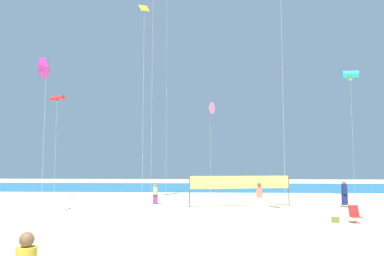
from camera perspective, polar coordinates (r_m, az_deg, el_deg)
ground_plane at (r=16.94m, az=-0.45°, el=-15.69°), size 120.00×120.00×0.00m
ocean_band at (r=51.28m, az=2.01°, el=-8.73°), size 120.00×20.00×0.01m
beachgoer_coral_shirt at (r=26.89m, az=9.97°, el=-9.72°), size 0.41×0.41×1.78m
beachgoer_navy_shirt at (r=31.10m, az=21.67°, el=-8.79°), size 0.41×0.41×1.81m
beachgoer_sage_shirt at (r=29.65m, az=-5.46°, el=-9.55°), size 0.37×0.37×1.60m
folding_beach_chair at (r=22.12m, az=22.97°, el=-11.62°), size 0.52×0.65×0.89m
volleyball_net at (r=28.15m, az=7.16°, el=-8.18°), size 7.30×1.70×2.40m
beach_handbag at (r=21.83m, az=20.51°, el=-12.63°), size 0.36×0.18×0.29m
kite_red_tube at (r=36.16m, az=-19.37°, el=4.14°), size 1.62×1.18×9.03m
kite_magenta_delta at (r=24.95m, az=-20.80°, el=8.32°), size 0.48×1.30×9.43m
kite_cyan_tube at (r=39.01m, az=22.41°, el=7.31°), size 1.46×0.74×11.68m
kite_yellow_diamond at (r=26.83m, az=-7.05°, el=16.92°), size 0.87×0.86×13.57m
kite_pink_delta at (r=36.77m, az=2.70°, el=2.94°), size 0.94×1.19×8.90m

